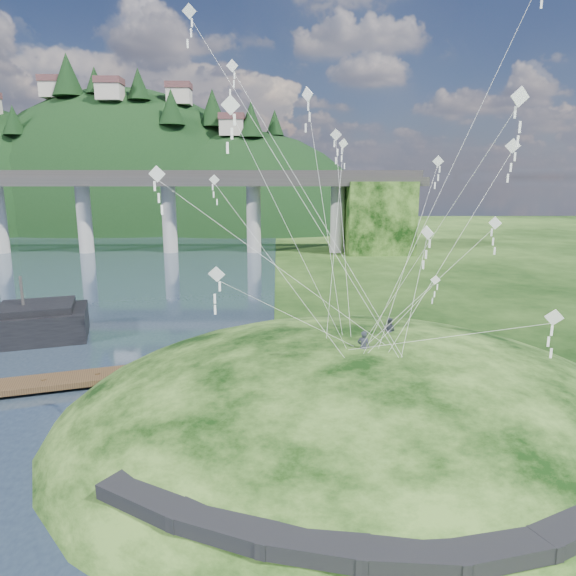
{
  "coord_description": "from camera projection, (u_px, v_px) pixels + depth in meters",
  "views": [
    {
      "loc": [
        3.35,
        -25.19,
        13.75
      ],
      "look_at": [
        4.0,
        6.0,
        7.0
      ],
      "focal_mm": 32.0,
      "sensor_mm": 36.0,
      "label": 1
    }
  ],
  "objects": [
    {
      "name": "footpath",
      "position": [
        398.0,
        524.0,
        17.65
      ],
      "size": [
        22.29,
        5.84,
        0.83
      ],
      "color": "black",
      "rests_on": "ground"
    },
    {
      "name": "ground",
      "position": [
        216.0,
        440.0,
        27.46
      ],
      "size": [
        320.0,
        320.0,
        0.0
      ],
      "primitive_type": "plane",
      "color": "black",
      "rests_on": "ground"
    },
    {
      "name": "far_ridge",
      "position": [
        115.0,
        252.0,
        147.52
      ],
      "size": [
        153.0,
        70.0,
        94.5
      ],
      "color": "black",
      "rests_on": "ground"
    },
    {
      "name": "grass_hill",
      "position": [
        358.0,
        444.0,
        29.89
      ],
      "size": [
        36.0,
        32.0,
        13.0
      ],
      "color": "black",
      "rests_on": "ground"
    },
    {
      "name": "wooden_dock",
      "position": [
        98.0,
        377.0,
        34.81
      ],
      "size": [
        15.57,
        6.88,
        1.11
      ],
      "color": "#372516",
      "rests_on": "ground"
    },
    {
      "name": "kite_flyers",
      "position": [
        380.0,
        323.0,
        28.63
      ],
      "size": [
        2.9,
        3.92,
        1.86
      ],
      "color": "#282B35",
      "rests_on": "ground"
    },
    {
      "name": "kite_swarm",
      "position": [
        349.0,
        159.0,
        27.4
      ],
      "size": [
        19.91,
        17.23,
        17.66
      ],
      "color": "white",
      "rests_on": "ground"
    },
    {
      "name": "bridge",
      "position": [
        114.0,
        200.0,
        93.33
      ],
      "size": [
        160.0,
        11.0,
        15.0
      ],
      "color": "#2D2B2B",
      "rests_on": "ground"
    }
  ]
}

